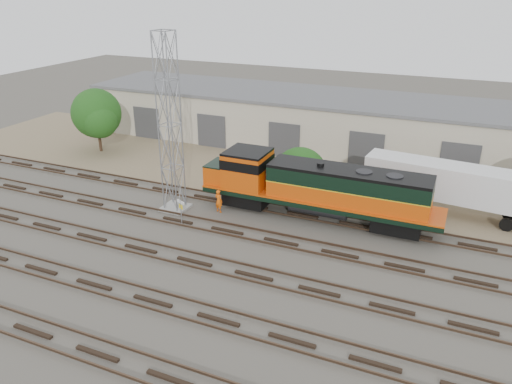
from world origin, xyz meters
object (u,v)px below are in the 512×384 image
at_px(signal_tower, 170,128).
at_px(semi_trailer, 454,184).
at_px(locomotive, 315,188).
at_px(worker, 219,201).

bearing_deg(signal_tower, semi_trailer, 21.34).
relative_size(locomotive, worker, 9.82).
bearing_deg(semi_trailer, locomotive, -146.28).
xyz_separation_m(locomotive, worker, (-6.86, -1.86, -1.52)).
height_order(locomotive, semi_trailer, locomotive).
bearing_deg(locomotive, semi_trailer, 27.80).
height_order(worker, semi_trailer, semi_trailer).
relative_size(signal_tower, semi_trailer, 1.05).
bearing_deg(semi_trailer, signal_tower, -152.73).
distance_m(locomotive, semi_trailer, 10.24).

